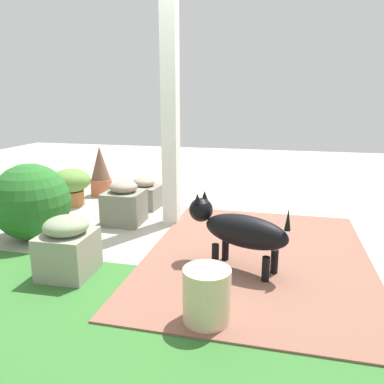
{
  "coord_description": "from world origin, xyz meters",
  "views": [
    {
      "loc": [
        -0.9,
        3.58,
        1.31
      ],
      "look_at": [
        -0.04,
        -0.01,
        0.37
      ],
      "focal_mm": 35.32,
      "sensor_mm": 36.0,
      "label": 1
    }
  ],
  "objects_px": {
    "stone_planter_near": "(124,204)",
    "terracotta_pot_spiky": "(101,172)",
    "stone_planter_far": "(68,247)",
    "stone_planter_nearest": "(144,194)",
    "round_shrub": "(31,202)",
    "dog": "(238,229)",
    "ceramic_urn": "(207,296)",
    "porch_pillar": "(170,115)",
    "terracotta_pot_broad": "(71,184)"
  },
  "relations": [
    {
      "from": "stone_planter_near",
      "to": "terracotta_pot_spiky",
      "type": "relative_size",
      "value": 0.69
    },
    {
      "from": "stone_planter_far",
      "to": "stone_planter_nearest",
      "type": "bearing_deg",
      "value": -87.43
    },
    {
      "from": "stone_planter_near",
      "to": "round_shrub",
      "type": "xyz_separation_m",
      "value": [
        0.66,
        0.6,
        0.15
      ]
    },
    {
      "from": "dog",
      "to": "ceramic_urn",
      "type": "relative_size",
      "value": 2.39
    },
    {
      "from": "porch_pillar",
      "to": "terracotta_pot_spiky",
      "type": "height_order",
      "value": "porch_pillar"
    },
    {
      "from": "porch_pillar",
      "to": "round_shrub",
      "type": "xyz_separation_m",
      "value": [
        1.13,
        0.75,
        -0.77
      ]
    },
    {
      "from": "stone_planter_nearest",
      "to": "terracotta_pot_broad",
      "type": "distance_m",
      "value": 0.91
    },
    {
      "from": "stone_planter_nearest",
      "to": "stone_planter_far",
      "type": "distance_m",
      "value": 1.81
    },
    {
      "from": "stone_planter_nearest",
      "to": "ceramic_urn",
      "type": "xyz_separation_m",
      "value": [
        -1.21,
        2.18,
        0.0
      ]
    },
    {
      "from": "ceramic_urn",
      "to": "dog",
      "type": "bearing_deg",
      "value": -97.0
    },
    {
      "from": "stone_planter_near",
      "to": "round_shrub",
      "type": "bearing_deg",
      "value": 42.56
    },
    {
      "from": "stone_planter_nearest",
      "to": "dog",
      "type": "distance_m",
      "value": 1.94
    },
    {
      "from": "terracotta_pot_spiky",
      "to": "ceramic_urn",
      "type": "xyz_separation_m",
      "value": [
        -1.97,
        2.59,
        -0.14
      ]
    },
    {
      "from": "porch_pillar",
      "to": "round_shrub",
      "type": "relative_size",
      "value": 3.16
    },
    {
      "from": "porch_pillar",
      "to": "ceramic_urn",
      "type": "bearing_deg",
      "value": 112.78
    },
    {
      "from": "stone_planter_near",
      "to": "dog",
      "type": "height_order",
      "value": "dog"
    },
    {
      "from": "stone_planter_nearest",
      "to": "terracotta_pot_spiky",
      "type": "relative_size",
      "value": 0.62
    },
    {
      "from": "stone_planter_nearest",
      "to": "porch_pillar",
      "type": "bearing_deg",
      "value": 136.44
    },
    {
      "from": "terracotta_pot_spiky",
      "to": "ceramic_urn",
      "type": "relative_size",
      "value": 1.93
    },
    {
      "from": "terracotta_pot_broad",
      "to": "dog",
      "type": "height_order",
      "value": "dog"
    },
    {
      "from": "stone_planter_nearest",
      "to": "stone_planter_near",
      "type": "xyz_separation_m",
      "value": [
        -0.01,
        0.6,
        0.04
      ]
    },
    {
      "from": "stone_planter_nearest",
      "to": "dog",
      "type": "height_order",
      "value": "dog"
    },
    {
      "from": "round_shrub",
      "to": "ceramic_urn",
      "type": "xyz_separation_m",
      "value": [
        -1.85,
        0.97,
        -0.18
      ]
    },
    {
      "from": "stone_planter_near",
      "to": "terracotta_pot_broad",
      "type": "height_order",
      "value": "stone_planter_near"
    },
    {
      "from": "terracotta_pot_spiky",
      "to": "stone_planter_nearest",
      "type": "bearing_deg",
      "value": 151.94
    },
    {
      "from": "porch_pillar",
      "to": "terracotta_pot_broad",
      "type": "distance_m",
      "value": 1.66
    },
    {
      "from": "terracotta_pot_spiky",
      "to": "terracotta_pot_broad",
      "type": "bearing_deg",
      "value": 76.18
    },
    {
      "from": "stone_planter_nearest",
      "to": "stone_planter_far",
      "type": "bearing_deg",
      "value": 92.57
    },
    {
      "from": "porch_pillar",
      "to": "terracotta_pot_spiky",
      "type": "relative_size",
      "value": 3.41
    },
    {
      "from": "stone_planter_near",
      "to": "ceramic_urn",
      "type": "distance_m",
      "value": 1.98
    },
    {
      "from": "round_shrub",
      "to": "ceramic_urn",
      "type": "bearing_deg",
      "value": 152.33
    },
    {
      "from": "terracotta_pot_spiky",
      "to": "stone_planter_far",
      "type": "bearing_deg",
      "value": 110.85
    },
    {
      "from": "round_shrub",
      "to": "ceramic_urn",
      "type": "height_order",
      "value": "round_shrub"
    },
    {
      "from": "terracotta_pot_broad",
      "to": "terracotta_pot_spiky",
      "type": "xyz_separation_m",
      "value": [
        -0.13,
        -0.53,
        0.05
      ]
    },
    {
      "from": "round_shrub",
      "to": "terracotta_pot_broad",
      "type": "relative_size",
      "value": 1.5
    },
    {
      "from": "round_shrub",
      "to": "dog",
      "type": "distance_m",
      "value": 1.96
    },
    {
      "from": "porch_pillar",
      "to": "terracotta_pot_broad",
      "type": "height_order",
      "value": "porch_pillar"
    },
    {
      "from": "round_shrub",
      "to": "terracotta_pot_broad",
      "type": "height_order",
      "value": "round_shrub"
    },
    {
      "from": "round_shrub",
      "to": "terracotta_pot_broad",
      "type": "bearing_deg",
      "value": -77.24
    },
    {
      "from": "porch_pillar",
      "to": "dog",
      "type": "relative_size",
      "value": 2.75
    },
    {
      "from": "terracotta_pot_spiky",
      "to": "dog",
      "type": "distance_m",
      "value": 2.76
    },
    {
      "from": "terracotta_pot_broad",
      "to": "dog",
      "type": "xyz_separation_m",
      "value": [
        -2.19,
        1.31,
        0.06
      ]
    },
    {
      "from": "stone_planter_nearest",
      "to": "terracotta_pot_broad",
      "type": "height_order",
      "value": "terracotta_pot_broad"
    },
    {
      "from": "porch_pillar",
      "to": "dog",
      "type": "xyz_separation_m",
      "value": [
        -0.81,
        0.97,
        -0.79
      ]
    },
    {
      "from": "terracotta_pot_broad",
      "to": "ceramic_urn",
      "type": "relative_size",
      "value": 1.39
    },
    {
      "from": "dog",
      "to": "round_shrub",
      "type": "bearing_deg",
      "value": -6.7
    },
    {
      "from": "round_shrub",
      "to": "terracotta_pot_spiky",
      "type": "relative_size",
      "value": 1.08
    },
    {
      "from": "porch_pillar",
      "to": "ceramic_urn",
      "type": "xyz_separation_m",
      "value": [
        -0.72,
        1.72,
        -0.95
      ]
    },
    {
      "from": "stone_planter_far",
      "to": "terracotta_pot_spiky",
      "type": "height_order",
      "value": "terracotta_pot_spiky"
    },
    {
      "from": "stone_planter_far",
      "to": "dog",
      "type": "bearing_deg",
      "value": -162.98
    }
  ]
}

